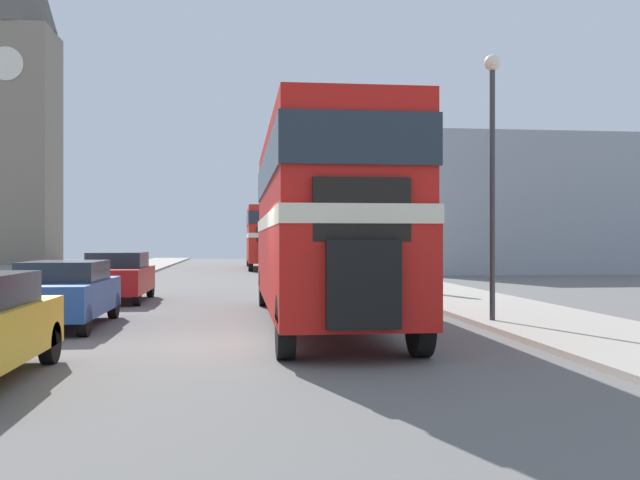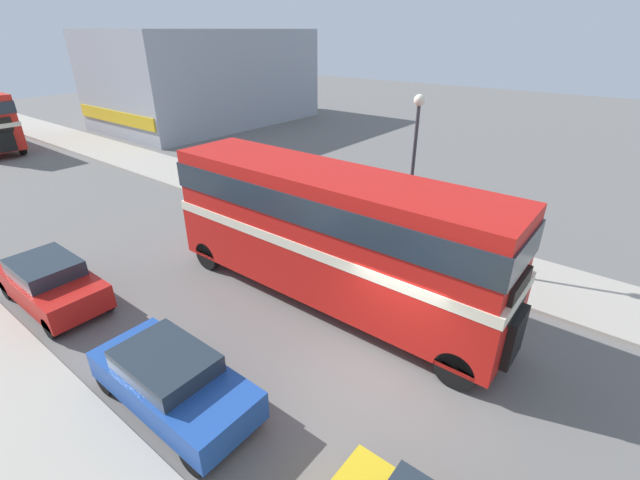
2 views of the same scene
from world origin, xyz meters
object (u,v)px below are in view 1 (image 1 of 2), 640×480
Objects in this scene: double_decker_bus at (320,212)px; bus_distant at (265,233)px; church_tower at (18,76)px; car_parked_far at (117,276)px; pedestrian_walking at (437,265)px; bicycle_on_pavement at (401,275)px; car_parked_mid at (63,292)px; street_lamp at (492,146)px.

double_decker_bus is 1.04× the size of bus_distant.
bus_distant is 27.16m from church_tower.
pedestrian_walking is at bearing 0.75° from car_parked_far.
double_decker_bus is 6.37× the size of bicycle_on_pavement.
double_decker_bus is 0.37× the size of church_tower.
church_tower is at bearing 122.57° from pedestrian_walking.
pedestrian_walking is 47.62m from church_tower.
church_tower reaches higher than double_decker_bus.
car_parked_far is at bearing -102.30° from bus_distant.
church_tower reaches higher than car_parked_mid.
bicycle_on_pavement is (4.68, -19.72, -1.92)m from bus_distant.
car_parked_far is at bearing -179.25° from pedestrian_walking.
street_lamp reaches higher than pedestrian_walking.
car_parked_mid is (-5.57, -31.57, -1.66)m from bus_distant.
street_lamp is at bearing -38.23° from car_parked_far.
car_parked_far is 43.53m from church_tower.
bus_distant is at bearing -33.85° from church_tower.
church_tower is at bearing 146.15° from bus_distant.
bicycle_on_pavement is 0.06× the size of church_tower.
church_tower is (-14.32, 38.41, 14.63)m from car_parked_far.
car_parked_mid is 6.44m from car_parked_far.
bus_distant is 2.63× the size of car_parked_far.
double_decker_bus is 4.08m from street_lamp.
church_tower reaches higher than car_parked_far.
bus_distant is 32.69m from street_lamp.
car_parked_mid is 15.67m from bicycle_on_pavement.
pedestrian_walking is at bearing 83.37° from street_lamp.
car_parked_mid is at bearing -130.84° from bicycle_on_pavement.
bus_distant is 0.36× the size of church_tower.
car_parked_mid is at bearing -90.79° from car_parked_far.
bicycle_on_pavement is at bearing -53.43° from church_tower.
car_parked_mid reaches higher than bicycle_on_pavement.
church_tower reaches higher than bus_distant.
pedestrian_walking is 0.06× the size of church_tower.
car_parked_mid is 2.46× the size of pedestrian_walking.
car_parked_mid is 1.03× the size of car_parked_far.
pedestrian_walking is at bearing -57.43° from church_tower.
bicycle_on_pavement is at bearing 49.16° from car_parked_mid.
bicycle_on_pavement is at bearing 28.06° from car_parked_far.
pedestrian_walking is (10.13, 0.13, 0.31)m from car_parked_far.
bus_distant reaches higher than car_parked_mid.
double_decker_bus is 1.91× the size of street_lamp.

